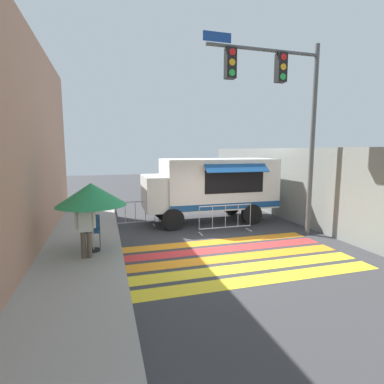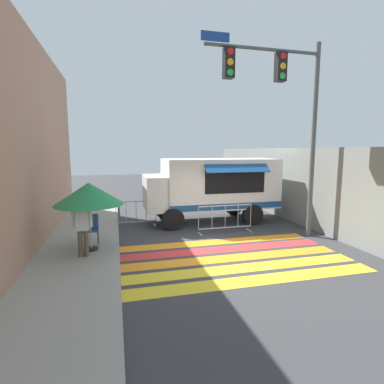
% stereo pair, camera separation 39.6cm
% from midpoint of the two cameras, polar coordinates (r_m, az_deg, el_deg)
% --- Properties ---
extents(ground_plane, '(60.00, 60.00, 0.00)m').
position_cam_midpoint_polar(ground_plane, '(9.56, 6.94, -10.59)').
color(ground_plane, '#38383A').
extents(sidewalk_left, '(4.40, 16.00, 0.16)m').
position_cam_midpoint_polar(sidewalk_left, '(9.15, -26.55, -11.73)').
color(sidewalk_left, '#99968E').
rests_on(sidewalk_left, ground_plane).
extents(building_left_facade, '(0.25, 16.00, 6.48)m').
position_cam_midpoint_polar(building_left_facade, '(8.71, -29.12, 8.33)').
color(building_left_facade, tan).
rests_on(building_left_facade, ground_plane).
extents(concrete_wall_right, '(0.20, 16.00, 3.13)m').
position_cam_midpoint_polar(concrete_wall_right, '(13.76, 18.85, 1.41)').
color(concrete_wall_right, gray).
rests_on(concrete_wall_right, ground_plane).
extents(crosswalk_painted, '(6.40, 3.60, 0.01)m').
position_cam_midpoint_polar(crosswalk_painted, '(8.80, 9.06, -12.28)').
color(crosswalk_painted, yellow).
rests_on(crosswalk_painted, ground_plane).
extents(food_truck, '(5.51, 2.69, 2.67)m').
position_cam_midpoint_polar(food_truck, '(12.69, 4.25, 1.35)').
color(food_truck, white).
rests_on(food_truck, ground_plane).
extents(traffic_signal_pole, '(4.11, 0.29, 6.54)m').
position_cam_midpoint_polar(traffic_signal_pole, '(10.66, 17.86, 16.61)').
color(traffic_signal_pole, '#515456').
rests_on(traffic_signal_pole, ground_plane).
extents(patio_umbrella, '(1.95, 1.95, 1.97)m').
position_cam_midpoint_polar(patio_umbrella, '(8.89, -17.86, -0.35)').
color(patio_umbrella, black).
rests_on(patio_umbrella, sidewalk_left).
extents(folding_chair, '(0.46, 0.46, 0.93)m').
position_cam_midpoint_polar(folding_chair, '(9.60, -17.66, -6.34)').
color(folding_chair, '#4C4C51').
rests_on(folding_chair, sidewalk_left).
extents(vendor_person, '(0.53, 0.21, 1.56)m').
position_cam_midpoint_polar(vendor_person, '(8.56, -18.91, -5.97)').
color(vendor_person, brown).
rests_on(vendor_person, sidewalk_left).
extents(barricade_front, '(2.07, 0.44, 1.04)m').
position_cam_midpoint_polar(barricade_front, '(11.18, 7.35, -5.13)').
color(barricade_front, '#B7BABF').
rests_on(barricade_front, ground_plane).
extents(barricade_side, '(1.59, 0.44, 1.04)m').
position_cam_midpoint_polar(barricade_side, '(12.16, -9.66, -4.19)').
color(barricade_side, '#B7BABF').
rests_on(barricade_side, ground_plane).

